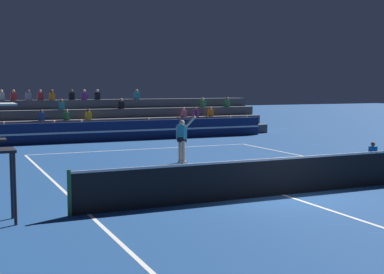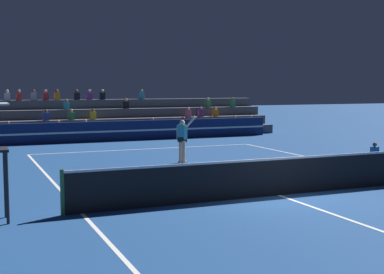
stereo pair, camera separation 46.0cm
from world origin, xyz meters
The scene contains 8 objects.
ground_plane centered at (0.00, 0.00, 0.00)m, with size 120.00×120.00×0.00m, color navy.
court_lines centered at (0.00, 0.00, 0.00)m, with size 11.10×23.90×0.01m.
tennis_net centered at (0.00, 0.00, 0.54)m, with size 12.00×0.10×1.10m.
sponsor_banner_wall centered at (0.00, 16.24, 0.55)m, with size 18.00×0.26×1.10m.
bleacher_stand centered at (-0.01, 19.41, 0.83)m, with size 20.52×3.80×2.83m.
ball_kid_courtside centered at (6.73, 3.74, 0.33)m, with size 0.30×0.36×0.84m.
tennis_player centered at (-0.14, 6.81, 0.98)m, with size 0.68×1.22×2.28m.
tennis_ball centered at (0.76, 9.20, 0.03)m, with size 0.07×0.07×0.07m, color #C6DB33.
Camera 1 is at (-8.39, -12.40, 3.05)m, focal length 50.00 mm.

